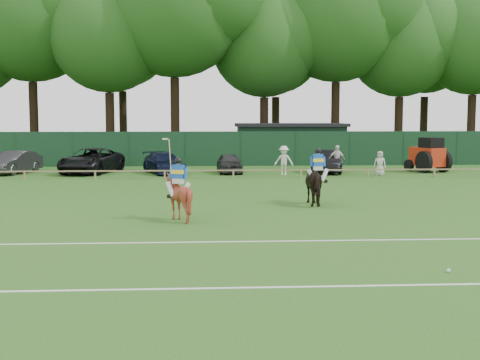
{
  "coord_description": "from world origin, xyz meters",
  "views": [
    {
      "loc": [
        -0.82,
        -19.29,
        3.66
      ],
      "look_at": [
        0.5,
        3.0,
        1.4
      ],
      "focal_mm": 48.0,
      "sensor_mm": 36.0,
      "label": 1
    }
  ],
  "objects": [
    {
      "name": "ground",
      "position": [
        0.0,
        0.0,
        0.0
      ],
      "size": [
        160.0,
        160.0,
        0.0
      ],
      "primitive_type": "plane",
      "color": "#1E4C14",
      "rests_on": "ground"
    },
    {
      "name": "horse_dark",
      "position": [
        3.91,
        6.59,
        0.9
      ],
      "size": [
        1.09,
        2.18,
        1.8
      ],
      "primitive_type": "imported",
      "rotation": [
        0.0,
        0.0,
        3.2
      ],
      "color": "black",
      "rests_on": "ground"
    },
    {
      "name": "horse_chestnut",
      "position": [
        -1.66,
        2.98,
        0.82
      ],
      "size": [
        1.66,
        1.78,
        1.64
      ],
      "primitive_type": "imported",
      "rotation": [
        0.0,
        0.0,
        2.88
      ],
      "color": "maroon",
      "rests_on": "ground"
    },
    {
      "name": "sedan_grey",
      "position": [
        -12.6,
        21.7,
        0.71
      ],
      "size": [
        2.67,
        4.57,
        1.42
      ],
      "primitive_type": "imported",
      "rotation": [
        0.0,
        0.0,
        -0.29
      ],
      "color": "#2B2B2D",
      "rests_on": "ground"
    },
    {
      "name": "suv_black",
      "position": [
        -7.85,
        21.81,
        0.79
      ],
      "size": [
        3.95,
        6.13,
        1.57
      ],
      "primitive_type": "imported",
      "rotation": [
        0.0,
        0.0,
        -0.26
      ],
      "color": "black",
      "rests_on": "ground"
    },
    {
      "name": "sedan_navy",
      "position": [
        -3.23,
        21.26,
        0.66
      ],
      "size": [
        3.29,
        4.92,
        1.32
      ],
      "primitive_type": "imported",
      "rotation": [
        0.0,
        0.0,
        0.35
      ],
      "color": "#101632",
      "rests_on": "ground"
    },
    {
      "name": "hatch_grey",
      "position": [
        0.91,
        21.31,
        0.63
      ],
      "size": [
        1.65,
        3.74,
        1.25
      ],
      "primitive_type": "imported",
      "rotation": [
        0.0,
        0.0,
        0.05
      ],
      "color": "#2F2E31",
      "rests_on": "ground"
    },
    {
      "name": "estate_black",
      "position": [
        7.24,
        21.21,
        0.72
      ],
      "size": [
        2.15,
        4.55,
        1.44
      ],
      "primitive_type": "imported",
      "rotation": [
        0.0,
        0.0,
        -0.15
      ],
      "color": "black",
      "rests_on": "ground"
    },
    {
      "name": "spectator_left",
      "position": [
        4.2,
        19.77,
        0.9
      ],
      "size": [
        1.27,
        0.88,
        1.79
      ],
      "primitive_type": "imported",
      "rotation": [
        0.0,
        0.0,
        -0.2
      ],
      "color": "silver",
      "rests_on": "ground"
    },
    {
      "name": "spectator_mid",
      "position": [
        7.57,
        20.15,
        0.91
      ],
      "size": [
        1.1,
        0.55,
        1.81
      ],
      "primitive_type": "imported",
      "rotation": [
        0.0,
        0.0,
        0.11
      ],
      "color": "silver",
      "rests_on": "ground"
    },
    {
      "name": "spectator_right",
      "position": [
        10.01,
        19.1,
        0.75
      ],
      "size": [
        0.86,
        0.73,
        1.49
      ],
      "primitive_type": "imported",
      "rotation": [
        0.0,
        0.0,
        -0.43
      ],
      "color": "beige",
      "rests_on": "ground"
    },
    {
      "name": "rider_dark",
      "position": [
        3.91,
        6.58,
        1.68
      ],
      "size": [
        0.94,
        0.39,
        1.41
      ],
      "rotation": [
        0.0,
        0.0,
        3.2
      ],
      "color": "silver",
      "rests_on": "ground"
    },
    {
      "name": "rider_chestnut",
      "position": [
        -1.67,
        2.96,
        1.56
      ],
      "size": [
        0.93,
        0.71,
        2.05
      ],
      "rotation": [
        0.0,
        0.0,
        2.88
      ],
      "color": "silver",
      "rests_on": "ground"
    },
    {
      "name": "polo_ball",
      "position": [
        4.92,
        -4.92,
        0.04
      ],
      "size": [
        0.09,
        0.09,
        0.09
      ],
      "primitive_type": "sphere",
      "color": "silver",
      "rests_on": "ground"
    },
    {
      "name": "pitch_lines",
      "position": [
        0.0,
        -3.5,
        0.01
      ],
      "size": [
        60.0,
        5.1,
        0.01
      ],
      "color": "silver",
      "rests_on": "ground"
    },
    {
      "name": "pitch_rail",
      "position": [
        0.0,
        18.0,
        0.45
      ],
      "size": [
        62.1,
        0.1,
        0.5
      ],
      "color": "#997F5B",
      "rests_on": "ground"
    },
    {
      "name": "perimeter_fence",
      "position": [
        0.0,
        27.0,
        1.25
      ],
      "size": [
        92.08,
        0.08,
        2.5
      ],
      "color": "#14351E",
      "rests_on": "ground"
    },
    {
      "name": "utility_shed",
      "position": [
        6.0,
        30.0,
        1.54
      ],
      "size": [
        8.4,
        4.4,
        3.04
      ],
      "color": "#14331E",
      "rests_on": "ground"
    },
    {
      "name": "tree_row",
      "position": [
        2.0,
        35.0,
        0.0
      ],
      "size": [
        96.0,
        12.0,
        21.0
      ],
      "primitive_type": null,
      "color": "#26561C",
      "rests_on": "ground"
    },
    {
      "name": "tractor",
      "position": [
        13.84,
        21.36,
        1.05
      ],
      "size": [
        2.58,
        3.1,
        2.23
      ],
      "rotation": [
        0.0,
        0.0,
        0.35
      ],
      "color": "#B62810",
      "rests_on": "ground"
    }
  ]
}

